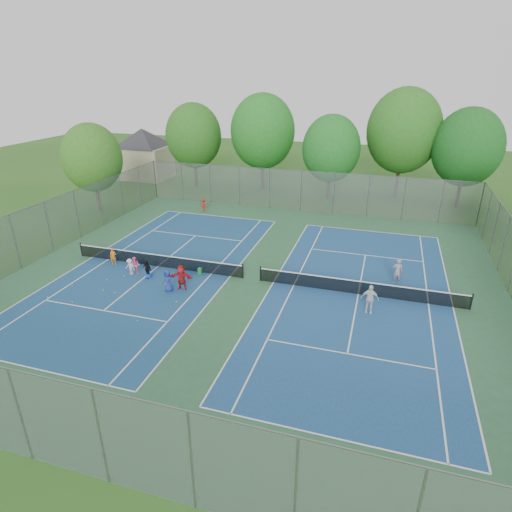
{
  "coord_description": "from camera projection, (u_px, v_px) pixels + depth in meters",
  "views": [
    {
      "loc": [
        7.8,
        -24.34,
        12.86
      ],
      "look_at": [
        0.0,
        1.0,
        1.3
      ],
      "focal_mm": 30.0,
      "sensor_mm": 36.0,
      "label": 1
    }
  ],
  "objects": [
    {
      "name": "ball_hopper",
      "position": [
        200.0,
        271.0,
        29.21
      ],
      "size": [
        0.24,
        0.24,
        0.47
      ],
      "primitive_type": "cube",
      "rotation": [
        0.0,
        0.0,
        -0.0
      ],
      "color": "green",
      "rests_on": "ground"
    },
    {
      "name": "fence_west",
      "position": [
        49.0,
        228.0,
        32.09
      ],
      "size": [
        0.1,
        32.0,
        4.0
      ],
      "primitive_type": "cube",
      "rotation": [
        0.0,
        0.0,
        1.57
      ],
      "color": "gray",
      "rests_on": "ground"
    },
    {
      "name": "tree_nc",
      "position": [
        331.0,
        148.0,
        44.27
      ],
      "size": [
        6.0,
        6.0,
        8.85
      ],
      "color": "#443326",
      "rests_on": "ground"
    },
    {
      "name": "student_a",
      "position": [
        113.0,
        256.0,
        30.55
      ],
      "size": [
        0.52,
        0.41,
        1.25
      ],
      "primitive_type": "imported",
      "rotation": [
        0.0,
        0.0,
        0.26
      ],
      "color": "orange",
      "rests_on": "ground"
    },
    {
      "name": "tennis_ball_9",
      "position": [
        124.0,
        276.0,
        28.97
      ],
      "size": [
        0.07,
        0.07,
        0.07
      ],
      "primitive_type": "sphere",
      "color": "gold",
      "rests_on": "ground"
    },
    {
      "name": "tennis_ball_6",
      "position": [
        133.0,
        274.0,
        29.29
      ],
      "size": [
        0.07,
        0.07,
        0.07
      ],
      "primitive_type": "sphere",
      "color": "gold",
      "rests_on": "ground"
    },
    {
      "name": "tree_side_w",
      "position": [
        92.0,
        158.0,
        40.36
      ],
      "size": [
        5.6,
        5.6,
        8.47
      ],
      "color": "#443326",
      "rests_on": "ground"
    },
    {
      "name": "tennis_ball_8",
      "position": [
        72.0,
        302.0,
        25.72
      ],
      "size": [
        0.07,
        0.07,
        0.07
      ],
      "primitive_type": "sphere",
      "color": "#A1C12C",
      "rests_on": "ground"
    },
    {
      "name": "student_f",
      "position": [
        181.0,
        277.0,
        26.98
      ],
      "size": [
        1.6,
        0.68,
        1.67
      ],
      "primitive_type": "imported",
      "rotation": [
        0.0,
        0.0,
        0.13
      ],
      "color": "#B2191D",
      "rests_on": "ground"
    },
    {
      "name": "student_b",
      "position": [
        135.0,
        266.0,
        29.12
      ],
      "size": [
        0.71,
        0.62,
        1.25
      ],
      "primitive_type": "imported",
      "rotation": [
        0.0,
        0.0,
        0.28
      ],
      "color": "pink",
      "rests_on": "ground"
    },
    {
      "name": "tennis_ball_1",
      "position": [
        137.0,
        274.0,
        29.28
      ],
      "size": [
        0.07,
        0.07,
        0.07
      ],
      "primitive_type": "sphere",
      "color": "gold",
      "rests_on": "ground"
    },
    {
      "name": "net_right",
      "position": [
        359.0,
        288.0,
        26.5
      ],
      "size": [
        12.87,
        0.1,
        0.91
      ],
      "primitive_type": "cube",
      "color": "black",
      "rests_on": "ground"
    },
    {
      "name": "student_d",
      "position": [
        147.0,
        269.0,
        28.53
      ],
      "size": [
        0.82,
        0.54,
        1.3
      ],
      "primitive_type": "imported",
      "rotation": [
        0.0,
        0.0,
        -0.32
      ],
      "color": "black",
      "rests_on": "ground"
    },
    {
      "name": "court_left",
      "position": [
        158.0,
        266.0,
        30.45
      ],
      "size": [
        10.97,
        23.77,
        0.01
      ],
      "primitive_type": "cube",
      "color": "navy",
      "rests_on": "court_pad"
    },
    {
      "name": "tennis_ball_4",
      "position": [
        48.0,
        298.0,
        26.24
      ],
      "size": [
        0.07,
        0.07,
        0.07
      ],
      "primitive_type": "sphere",
      "color": "#D9E836",
      "rests_on": "ground"
    },
    {
      "name": "fence_north",
      "position": [
        301.0,
        191.0,
        41.79
      ],
      "size": [
        32.0,
        0.1,
        4.0
      ],
      "primitive_type": "cube",
      "color": "gray",
      "rests_on": "ground"
    },
    {
      "name": "student_e",
      "position": [
        168.0,
        281.0,
        26.79
      ],
      "size": [
        0.83,
        0.7,
        1.46
      ],
      "primitive_type": "imported",
      "rotation": [
        0.0,
        0.0,
        -0.39
      ],
      "color": "navy",
      "rests_on": "ground"
    },
    {
      "name": "tennis_ball_5",
      "position": [
        165.0,
        283.0,
        27.96
      ],
      "size": [
        0.07,
        0.07,
        0.07
      ],
      "primitive_type": "sphere",
      "color": "#C5EA36",
      "rests_on": "ground"
    },
    {
      "name": "ball_crate",
      "position": [
        149.0,
        276.0,
        28.78
      ],
      "size": [
        0.34,
        0.34,
        0.29
      ],
      "primitive_type": "cube",
      "rotation": [
        0.0,
        0.0,
        -0.02
      ],
      "color": "#1744B1",
      "rests_on": "ground"
    },
    {
      "name": "instructor",
      "position": [
        397.0,
        271.0,
        27.71
      ],
      "size": [
        0.68,
        0.48,
        1.75
      ],
      "primitive_type": "imported",
      "rotation": [
        0.0,
        0.0,
        3.24
      ],
      "color": "gray",
      "rests_on": "ground"
    },
    {
      "name": "court_pad",
      "position": [
        252.0,
        279.0,
        28.57
      ],
      "size": [
        32.0,
        32.0,
        0.01
      ],
      "primitive_type": "cube",
      "color": "#2A5A39",
      "rests_on": "ground"
    },
    {
      "name": "house",
      "position": [
        143.0,
        145.0,
        53.84
      ],
      "size": [
        11.03,
        11.03,
        7.3
      ],
      "color": "#B7A88C",
      "rests_on": "ground"
    },
    {
      "name": "tree_nr",
      "position": [
        404.0,
        131.0,
        44.35
      ],
      "size": [
        7.6,
        7.6,
        11.42
      ],
      "color": "#443326",
      "rests_on": "ground"
    },
    {
      "name": "tennis_ball_3",
      "position": [
        72.0,
        286.0,
        27.62
      ],
      "size": [
        0.07,
        0.07,
        0.07
      ],
      "primitive_type": "sphere",
      "color": "#A2C52D",
      "rests_on": "ground"
    },
    {
      "name": "net_left",
      "position": [
        158.0,
        261.0,
        30.28
      ],
      "size": [
        12.87,
        0.1,
        0.91
      ],
      "primitive_type": "cube",
      "color": "black",
      "rests_on": "ground"
    },
    {
      "name": "tree_nw",
      "position": [
        194.0,
        136.0,
        49.26
      ],
      "size": [
        6.4,
        6.4,
        9.58
      ],
      "color": "#443326",
      "rests_on": "ground"
    },
    {
      "name": "tree_ne",
      "position": [
        467.0,
        147.0,
        41.41
      ],
      "size": [
        6.6,
        6.6,
        9.77
      ],
      "color": "#443326",
      "rests_on": "ground"
    },
    {
      "name": "tree_nl",
      "position": [
        263.0,
        132.0,
        47.72
      ],
      "size": [
        7.2,
        7.2,
        10.69
      ],
      "color": "#443326",
      "rests_on": "ground"
    },
    {
      "name": "child_far_baseline",
      "position": [
        204.0,
        205.0,
        42.11
      ],
      "size": [
        0.84,
        0.48,
        1.3
      ],
      "primitive_type": "imported",
      "rotation": [
        0.0,
        0.0,
        3.14
      ],
      "color": "maroon",
      "rests_on": "ground"
    },
    {
      "name": "ground",
      "position": [
        252.0,
        280.0,
        28.57
      ],
      "size": [
        120.0,
        120.0,
        0.0
      ],
      "primitive_type": "plane",
      "color": "#2A581B",
      "rests_on": "ground"
    },
    {
      "name": "tennis_ball_7",
      "position": [
        107.0,
        280.0,
        28.44
      ],
      "size": [
        0.07,
        0.07,
        0.07
      ],
      "primitive_type": "sphere",
      "color": "#C4E334",
      "rests_on": "ground"
    },
    {
      "name": "student_c",
      "position": [
        130.0,
        267.0,
        29.06
      ],
      "size": [
        0.78,
        0.5,
        1.16
      ],
      "primitive_type": "imported",
      "rotation": [
        0.0,
        0.0,
        -0.09
      ],
      "color": "silver",
      "rests_on": "ground"
    },
    {
      "name": "fence_south",
      "position": [
        101.0,
        438.0,
        13.75
      ],
      "size": [
        32.0,
        0.1,
        4.0
      ],
      "primitive_type": "cube",
      "color": "gray",
      "rests_on": "ground"
    },
    {
      "name": "tennis_ball_11",
      "position": [
        104.0,
        290.0,
        27.07
      ],
      "size": [
        0.07,
        0.07,
        0.07
      ],
      "primitive_type": "sphere",
      "color": "gold",
      "rests_on": "ground"
    },
    {
      "name": "teen_court_b",
      "position": [
        370.0,
        299.0,
        24.38
      ],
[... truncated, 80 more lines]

